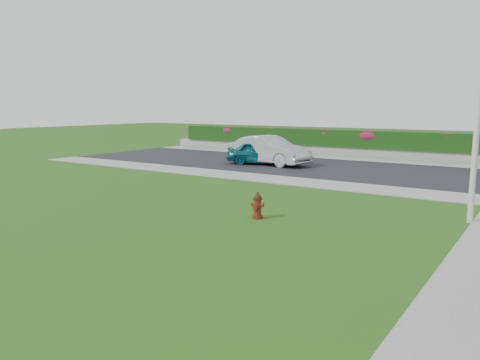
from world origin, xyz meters
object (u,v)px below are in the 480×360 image
Objects in this scene: sedan_teal at (261,153)px; sedan_silver at (269,150)px; utility_pole at (477,129)px; fire_hydrant at (257,206)px.

sedan_silver reaches higher than sedan_teal.
utility_pole reaches higher than sedan_teal.
sedan_silver is at bearing 111.60° from fire_hydrant.
fire_hydrant is 0.15× the size of utility_pole.
fire_hydrant is at bearing -143.01° from sedan_silver.
sedan_silver is at bearing -84.62° from sedan_teal.
utility_pole is at bearing -117.41° from sedan_silver.
sedan_teal is 0.79× the size of sedan_silver.
fire_hydrant is at bearing -150.76° from utility_pole.
sedan_teal is at bearing 145.98° from utility_pole.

